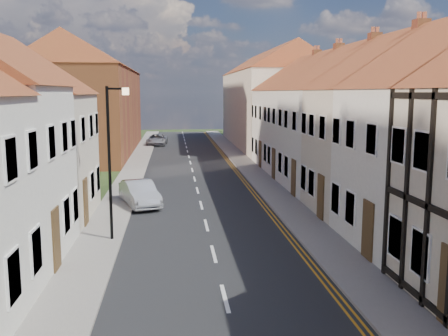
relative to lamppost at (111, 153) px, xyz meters
name	(u,v)px	position (x,y,z in m)	size (l,w,h in m)	color
road	(197,190)	(3.81, 10.00, -3.53)	(7.00, 90.00, 0.02)	black
pavement_left	(124,191)	(-0.59, 10.00, -3.48)	(1.80, 90.00, 0.12)	#9C948E
pavement_right	(269,188)	(8.21, 10.00, -3.48)	(1.80, 90.00, 0.12)	#9C948E
cottage_r_cream_mid	(397,122)	(13.11, 3.50, 0.94)	(8.30, 5.20, 9.00)	#B5AC98
cottage_r_pink	(356,116)	(13.11, 8.90, 0.94)	(8.30, 6.00, 9.00)	beige
cottage_r_white_far	(328,113)	(13.11, 14.30, 0.94)	(8.30, 5.20, 9.00)	beige
cottage_r_cream_far	(307,110)	(13.11, 19.70, 0.94)	(8.30, 6.00, 9.00)	beige
block_right_far	(270,98)	(13.11, 35.00, 1.76)	(8.30, 24.20, 10.50)	#B5AC98
block_left_far	(90,98)	(-5.49, 30.00, 1.76)	(8.30, 24.20, 10.50)	brown
lamppost	(111,153)	(0.00, 0.00, 0.00)	(0.88, 0.15, 6.00)	black
car_mid	(140,193)	(0.61, 6.26, -2.88)	(1.40, 4.02, 1.32)	#AAABB2
car_distant	(157,140)	(0.61, 36.45, -2.92)	(2.07, 4.48, 1.25)	gray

